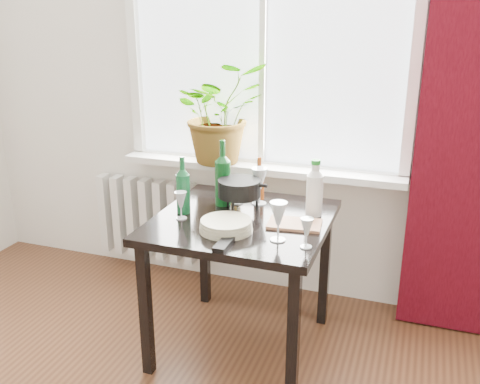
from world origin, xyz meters
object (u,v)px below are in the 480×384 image
(radiator, at_px, (154,219))
(fondue_pot, at_px, (239,196))
(potted_plant, at_px, (220,112))
(wineglass_far_right, at_px, (306,233))
(cutting_board, at_px, (295,224))
(bottle_amber, at_px, (259,178))
(cleaning_bottle, at_px, (315,187))
(wineglass_front_left, at_px, (181,205))
(tv_remote, at_px, (225,242))
(table, at_px, (242,235))
(wineglass_front_right, at_px, (278,221))
(wine_bottle_left, at_px, (183,185))
(wineglass_back_center, at_px, (259,186))
(wineglass_back_left, at_px, (238,189))
(plate_stack, at_px, (226,225))
(wine_bottle_right, at_px, (223,172))

(radiator, bearing_deg, fondue_pot, -34.21)
(potted_plant, bearing_deg, wineglass_far_right, -48.91)
(wineglass_far_right, distance_m, cutting_board, 0.26)
(cutting_board, bearing_deg, wineglass_far_right, -65.05)
(bottle_amber, distance_m, cleaning_bottle, 0.36)
(wineglass_front_left, relative_size, cutting_board, 0.56)
(tv_remote, bearing_deg, table, 96.33)
(bottle_amber, relative_size, tv_remote, 1.27)
(wineglass_front_right, distance_m, tv_remote, 0.25)
(bottle_amber, distance_m, fondue_pot, 0.22)
(wineglass_front_right, distance_m, fondue_pot, 0.40)
(wine_bottle_left, relative_size, cutting_board, 1.17)
(bottle_amber, distance_m, wineglass_back_center, 0.08)
(wine_bottle_left, bearing_deg, bottle_amber, 47.19)
(cleaning_bottle, distance_m, wineglass_back_left, 0.43)
(fondue_pot, bearing_deg, wineglass_front_left, -157.34)
(table, relative_size, cleaning_bottle, 2.92)
(cleaning_bottle, relative_size, plate_stack, 1.16)
(wine_bottle_right, relative_size, tv_remote, 1.91)
(cutting_board, bearing_deg, wineglass_back_left, 151.14)
(wineglass_front_right, relative_size, wineglass_back_center, 0.91)
(fondue_pot, relative_size, tv_remote, 1.35)
(cutting_board, bearing_deg, wine_bottle_left, -177.95)
(fondue_pot, bearing_deg, cutting_board, -32.88)
(plate_stack, xyz_separation_m, fondue_pot, (-0.03, 0.26, 0.06))
(wine_bottle_left, height_order, tv_remote, wine_bottle_left)
(cleaning_bottle, distance_m, wineglass_front_left, 0.67)
(bottle_amber, height_order, cleaning_bottle, cleaning_bottle)
(wine_bottle_right, xyz_separation_m, wineglass_far_right, (0.54, -0.39, -0.11))
(cleaning_bottle, xyz_separation_m, cutting_board, (-0.06, -0.17, -0.14))
(wine_bottle_right, bearing_deg, wineglass_back_center, 21.82)
(wine_bottle_right, height_order, cutting_board, wine_bottle_right)
(wineglass_back_center, bearing_deg, wineglass_front_right, -62.57)
(bottle_amber, relative_size, wineglass_front_left, 1.65)
(wineglass_far_right, bearing_deg, potted_plant, 131.09)
(fondue_pot, height_order, tv_remote, fondue_pot)
(potted_plant, relative_size, wine_bottle_right, 1.69)
(table, relative_size, wine_bottle_left, 2.86)
(bottle_amber, xyz_separation_m, cleaning_bottle, (0.33, -0.14, 0.03))
(wineglass_back_center, distance_m, cutting_board, 0.35)
(plate_stack, bearing_deg, cutting_board, 30.96)
(table, height_order, wineglass_front_left, wineglass_front_left)
(wine_bottle_left, xyz_separation_m, wineglass_back_center, (0.32, 0.25, -0.05))
(wineglass_front_right, bearing_deg, fondue_pot, 134.81)
(wineglass_far_right, xyz_separation_m, tv_remote, (-0.34, -0.09, -0.06))
(wineglass_front_right, relative_size, tv_remote, 1.01)
(wineglass_front_left, relative_size, tv_remote, 0.77)
(wineglass_far_right, distance_m, wineglass_back_left, 0.64)
(radiator, relative_size, plate_stack, 3.18)
(potted_plant, distance_m, wineglass_far_right, 1.14)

